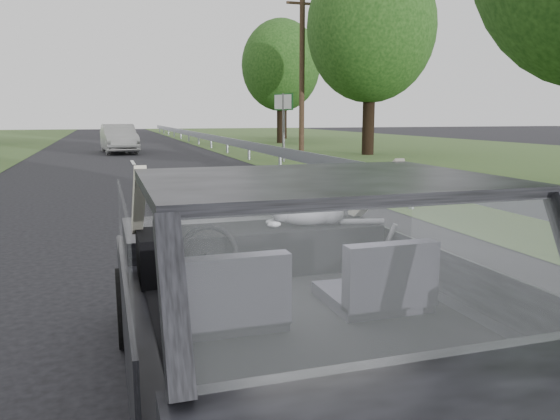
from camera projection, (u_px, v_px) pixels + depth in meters
ground at (291, 415)px, 3.18m from camera, size 140.00×140.00×0.00m
subject_car at (291, 296)px, 3.06m from camera, size 1.80×4.00×1.45m
dashboard at (261, 249)px, 3.63m from camera, size 1.58×0.45×0.30m
driver_seat at (232, 292)px, 2.64m from camera, size 0.50×0.72×0.42m
passenger_seat at (380, 277)px, 2.88m from camera, size 0.50×0.72×0.42m
steering_wheel at (209, 254)px, 3.22m from camera, size 0.36×0.36×0.04m
cat at (309, 212)px, 3.63m from camera, size 0.64×0.29×0.28m
guardrail at (324, 161)px, 13.76m from camera, size 0.05×90.00×0.32m
other_car at (119, 138)px, 25.29m from camera, size 1.90×4.14×1.32m
highway_sign at (284, 128)px, 20.31m from camera, size 0.50×0.96×2.52m
utility_pole at (302, 72)px, 23.96m from camera, size 0.28×0.28×7.19m
tree_1 at (370, 58)px, 23.43m from camera, size 7.29×7.29×8.33m
tree_2 at (281, 84)px, 33.60m from camera, size 6.39×6.39×7.31m
tree_3 at (283, 84)px, 40.11m from camera, size 5.28×5.28×7.93m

